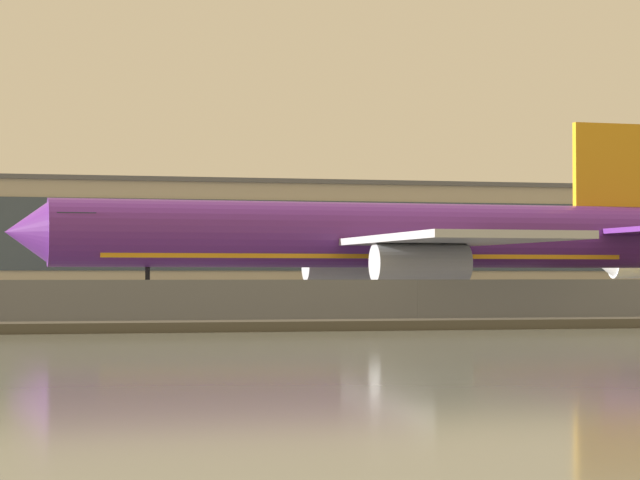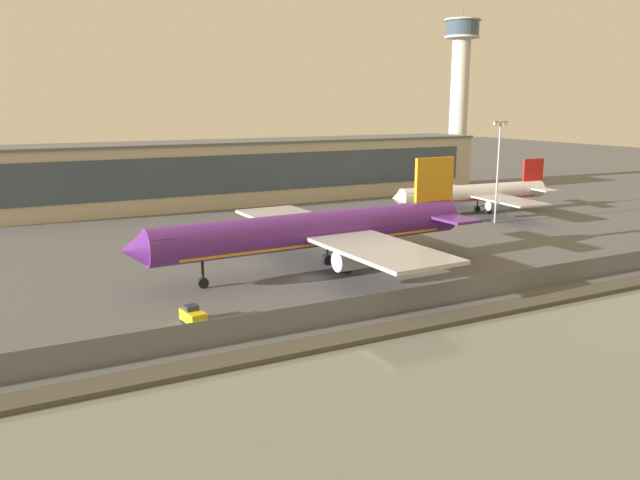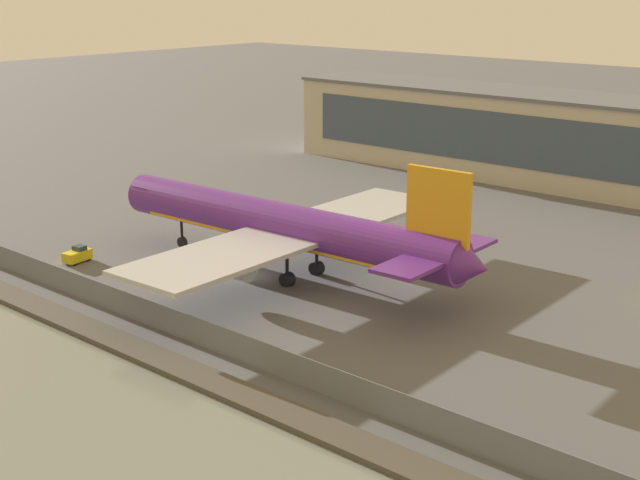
% 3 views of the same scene
% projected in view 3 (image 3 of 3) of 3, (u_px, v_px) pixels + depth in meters
% --- Properties ---
extents(ground_plane, '(500.00, 500.00, 0.00)m').
position_uv_depth(ground_plane, '(250.00, 276.00, 94.93)').
color(ground_plane, '#565659').
extents(shoreline_seawall, '(320.00, 3.00, 0.50)m').
position_uv_depth(shoreline_seawall, '(86.00, 328.00, 80.10)').
color(shoreline_seawall, '#474238').
rests_on(shoreline_seawall, ground).
extents(perimeter_fence, '(280.00, 0.10, 2.54)m').
position_uv_depth(perimeter_fence, '(126.00, 304.00, 83.05)').
color(perimeter_fence, slate).
rests_on(perimeter_fence, ground).
extents(cargo_jet_purple, '(49.61, 42.58, 14.18)m').
position_uv_depth(cargo_jet_purple, '(285.00, 226.00, 93.63)').
color(cargo_jet_purple, '#602889').
rests_on(cargo_jet_purple, ground).
extents(baggage_tug, '(2.06, 3.40, 1.80)m').
position_uv_depth(baggage_tug, '(77.00, 255.00, 99.35)').
color(baggage_tug, yellow).
rests_on(baggage_tug, ground).
extents(terminal_building, '(114.79, 15.15, 13.65)m').
position_uv_depth(terminal_building, '(630.00, 149.00, 128.30)').
color(terminal_building, '#BCB299').
rests_on(terminal_building, ground).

